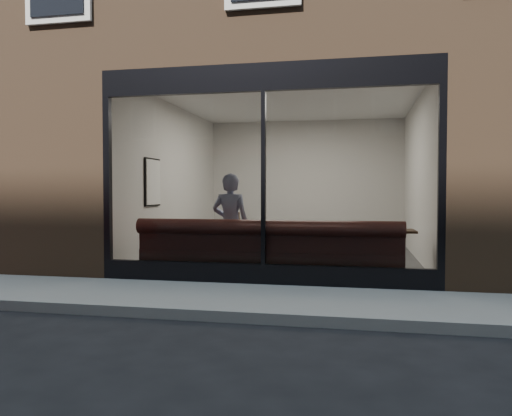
% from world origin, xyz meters
% --- Properties ---
extents(ground, '(120.00, 120.00, 0.00)m').
position_xyz_m(ground, '(0.00, 0.00, 0.00)').
color(ground, black).
rests_on(ground, ground).
extents(sidewalk_near, '(40.00, 2.00, 0.01)m').
position_xyz_m(sidewalk_near, '(0.00, 1.00, 0.01)').
color(sidewalk_near, gray).
rests_on(sidewalk_near, ground).
extents(kerb_near, '(40.00, 0.10, 0.12)m').
position_xyz_m(kerb_near, '(0.00, -0.05, 0.06)').
color(kerb_near, gray).
rests_on(kerb_near, ground).
extents(host_building_pier_left, '(2.50, 12.00, 3.20)m').
position_xyz_m(host_building_pier_left, '(-3.75, 8.00, 1.60)').
color(host_building_pier_left, brown).
rests_on(host_building_pier_left, ground).
extents(host_building_pier_right, '(2.50, 12.00, 3.20)m').
position_xyz_m(host_building_pier_right, '(3.75, 8.00, 1.60)').
color(host_building_pier_right, brown).
rests_on(host_building_pier_right, ground).
extents(host_building_backfill, '(5.00, 6.00, 3.20)m').
position_xyz_m(host_building_backfill, '(0.00, 11.00, 1.60)').
color(host_building_backfill, brown).
rests_on(host_building_backfill, ground).
extents(cafe_floor, '(6.00, 6.00, 0.00)m').
position_xyz_m(cafe_floor, '(0.00, 5.00, 0.02)').
color(cafe_floor, '#2D2D30').
rests_on(cafe_floor, ground).
extents(cafe_ceiling, '(6.00, 6.00, 0.00)m').
position_xyz_m(cafe_ceiling, '(0.00, 5.00, 3.19)').
color(cafe_ceiling, white).
rests_on(cafe_ceiling, host_building_upper).
extents(cafe_wall_back, '(5.00, 0.00, 5.00)m').
position_xyz_m(cafe_wall_back, '(0.00, 7.99, 1.60)').
color(cafe_wall_back, silver).
rests_on(cafe_wall_back, ground).
extents(cafe_wall_left, '(0.00, 6.00, 6.00)m').
position_xyz_m(cafe_wall_left, '(-2.49, 5.00, 1.60)').
color(cafe_wall_left, silver).
rests_on(cafe_wall_left, ground).
extents(cafe_wall_right, '(0.00, 6.00, 6.00)m').
position_xyz_m(cafe_wall_right, '(2.49, 5.00, 1.60)').
color(cafe_wall_right, silver).
rests_on(cafe_wall_right, ground).
extents(storefront_kick, '(5.00, 0.10, 0.30)m').
position_xyz_m(storefront_kick, '(0.00, 2.05, 0.15)').
color(storefront_kick, black).
rests_on(storefront_kick, ground).
extents(storefront_header, '(5.00, 0.10, 0.40)m').
position_xyz_m(storefront_header, '(0.00, 2.05, 3.00)').
color(storefront_header, black).
rests_on(storefront_header, host_building_upper).
extents(storefront_mullion, '(0.06, 0.10, 2.50)m').
position_xyz_m(storefront_mullion, '(0.00, 2.05, 1.55)').
color(storefront_mullion, black).
rests_on(storefront_mullion, storefront_kick).
extents(storefront_glass, '(4.80, 0.00, 4.80)m').
position_xyz_m(storefront_glass, '(0.00, 2.02, 1.55)').
color(storefront_glass, white).
rests_on(storefront_glass, storefront_kick).
extents(banquette, '(4.00, 0.55, 0.45)m').
position_xyz_m(banquette, '(0.00, 2.45, 0.23)').
color(banquette, '#3B1B15').
rests_on(banquette, cafe_floor).
extents(person, '(0.61, 0.41, 1.65)m').
position_xyz_m(person, '(-0.67, 2.74, 0.82)').
color(person, '#8F96BB').
rests_on(person, cafe_floor).
extents(cafe_table_left, '(0.65, 0.65, 0.04)m').
position_xyz_m(cafe_table_left, '(-1.19, 3.36, 0.74)').
color(cafe_table_left, '#312013').
rests_on(cafe_table_left, cafe_floor).
extents(cafe_table_right, '(0.58, 0.58, 0.04)m').
position_xyz_m(cafe_table_right, '(1.94, 3.00, 0.74)').
color(cafe_table_right, '#312013').
rests_on(cafe_table_right, cafe_floor).
extents(cafe_chair_left, '(0.56, 0.56, 0.04)m').
position_xyz_m(cafe_chair_left, '(-1.19, 4.31, 0.24)').
color(cafe_chair_left, '#312013').
rests_on(cafe_chair_left, cafe_floor).
extents(wall_poster, '(0.02, 0.63, 0.85)m').
position_xyz_m(wall_poster, '(-2.45, 3.81, 1.53)').
color(wall_poster, white).
rests_on(wall_poster, cafe_wall_left).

